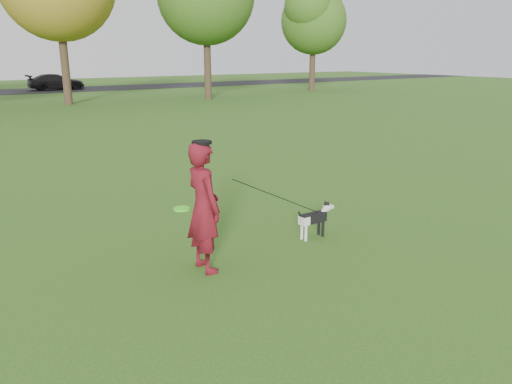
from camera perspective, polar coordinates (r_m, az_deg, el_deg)
ground at (r=7.63m, az=-0.35°, el=-8.08°), size 120.00×120.00×0.00m
man at (r=7.12m, az=-6.00°, el=-1.77°), size 0.45×0.69×1.90m
dog at (r=8.59m, az=6.83°, el=-2.81°), size 0.80×0.16×0.61m
car_right at (r=47.01m, az=-21.88°, el=11.60°), size 4.63×1.90×1.34m
man_held_items at (r=7.86m, az=2.68°, el=-0.61°), size 2.80×0.31×1.50m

